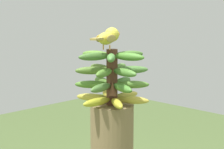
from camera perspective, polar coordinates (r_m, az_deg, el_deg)
name	(u,v)px	position (r m, az deg, el deg)	size (l,w,h in m)	color
banana_bunch	(112,77)	(1.65, 0.00, -0.44)	(0.32, 0.31, 0.24)	#4C2D1E
perched_bird	(109,37)	(1.62, -0.50, 5.57)	(0.21, 0.09, 0.09)	#C68933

